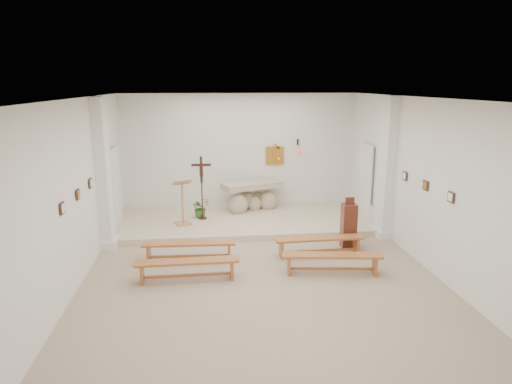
{
  "coord_description": "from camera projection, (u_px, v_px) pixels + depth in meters",
  "views": [
    {
      "loc": [
        -1.05,
        -8.54,
        3.77
      ],
      "look_at": [
        0.1,
        1.6,
        1.34
      ],
      "focal_mm": 32.0,
      "sensor_mm": 36.0,
      "label": 1
    }
  ],
  "objects": [
    {
      "name": "bench_left_front",
      "position": [
        189.0,
        247.0,
        9.88
      ],
      "size": [
        2.02,
        0.41,
        0.42
      ],
      "rotation": [
        0.0,
        0.0,
        -0.04
      ],
      "color": "#A95E31",
      "rests_on": "ground"
    },
    {
      "name": "wall_right",
      "position": [
        431.0,
        186.0,
        9.22
      ],
      "size": [
        0.02,
        10.0,
        3.5
      ],
      "primitive_type": "cube",
      "color": "white",
      "rests_on": "ground"
    },
    {
      "name": "potted_plant",
      "position": [
        200.0,
        208.0,
        12.62
      ],
      "size": [
        0.66,
        0.64,
        0.55
      ],
      "primitive_type": "imported",
      "rotation": [
        0.0,
        0.0,
        0.63
      ],
      "color": "#326227",
      "rests_on": "sanctuary_platform"
    },
    {
      "name": "altar",
      "position": [
        251.0,
        198.0,
        13.38
      ],
      "size": [
        1.86,
        1.23,
        0.9
      ],
      "rotation": [
        0.0,
        0.0,
        0.35
      ],
      "color": "#C5B196",
      "rests_on": "sanctuary_platform"
    },
    {
      "name": "radiator_left",
      "position": [
        111.0,
        227.0,
        11.42
      ],
      "size": [
        0.1,
        0.85,
        0.52
      ],
      "primitive_type": "cube",
      "color": "silver",
      "rests_on": "ground"
    },
    {
      "name": "station_frame_left_mid",
      "position": [
        78.0,
        194.0,
        8.66
      ],
      "size": [
        0.03,
        0.2,
        0.2
      ],
      "primitive_type": "cube",
      "color": "#40291C",
      "rests_on": "wall_left"
    },
    {
      "name": "gold_wall_relief",
      "position": [
        275.0,
        156.0,
        13.77
      ],
      "size": [
        0.55,
        0.04,
        0.55
      ],
      "primitive_type": "cube",
      "color": "gold",
      "rests_on": "wall_back"
    },
    {
      "name": "station_frame_left_front",
      "position": [
        62.0,
        208.0,
        7.69
      ],
      "size": [
        0.03,
        0.2,
        0.2
      ],
      "primitive_type": "cube",
      "color": "#40291C",
      "rests_on": "wall_left"
    },
    {
      "name": "crucifix_stand",
      "position": [
        202.0,
        183.0,
        12.3
      ],
      "size": [
        0.52,
        0.23,
        1.73
      ],
      "rotation": [
        0.0,
        0.0,
        -0.03
      ],
      "color": "#361B11",
      "rests_on": "sanctuary_platform"
    },
    {
      "name": "station_frame_left_rear",
      "position": [
        91.0,
        183.0,
        9.63
      ],
      "size": [
        0.03,
        0.2,
        0.2
      ],
      "primitive_type": "cube",
      "color": "#40291C",
      "rests_on": "wall_left"
    },
    {
      "name": "station_frame_right_mid",
      "position": [
        425.0,
        185.0,
        9.42
      ],
      "size": [
        0.03,
        0.2,
        0.2
      ],
      "primitive_type": "cube",
      "color": "#40291C",
      "rests_on": "wall_right"
    },
    {
      "name": "donation_pedestal",
      "position": [
        349.0,
        225.0,
        10.68
      ],
      "size": [
        0.33,
        0.33,
        1.21
      ],
      "rotation": [
        0.0,
        0.0,
        -0.03
      ],
      "color": "maroon",
      "rests_on": "ground"
    },
    {
      "name": "station_frame_right_rear",
      "position": [
        405.0,
        176.0,
        10.39
      ],
      "size": [
        0.03,
        0.2,
        0.2
      ],
      "primitive_type": "cube",
      "color": "#40291C",
      "rests_on": "wall_right"
    },
    {
      "name": "pilaster_left",
      "position": [
        103.0,
        174.0,
        10.4
      ],
      "size": [
        0.26,
        0.55,
        3.5
      ],
      "primitive_type": "cube",
      "color": "white",
      "rests_on": "ground"
    },
    {
      "name": "station_frame_right_front",
      "position": [
        451.0,
        197.0,
        8.45
      ],
      "size": [
        0.03,
        0.2,
        0.2
      ],
      "primitive_type": "cube",
      "color": "#40291C",
      "rests_on": "wall_right"
    },
    {
      "name": "bench_left_second",
      "position": [
        187.0,
        265.0,
        8.88
      ],
      "size": [
        2.02,
        0.36,
        0.42
      ],
      "rotation": [
        0.0,
        0.0,
        0.02
      ],
      "color": "#A95E31",
      "rests_on": "ground"
    },
    {
      "name": "bench_right_second",
      "position": [
        332.0,
        259.0,
        9.19
      ],
      "size": [
        2.03,
        0.58,
        0.42
      ],
      "rotation": [
        0.0,
        0.0,
        -0.13
      ],
      "color": "#A95E31",
      "rests_on": "ground"
    },
    {
      "name": "ground",
      "position": [
        260.0,
        274.0,
        9.25
      ],
      "size": [
        7.0,
        10.0,
        0.0
      ],
      "primitive_type": "cube",
      "color": "tan",
      "rests_on": "ground"
    },
    {
      "name": "wall_back",
      "position": [
        240.0,
        153.0,
        13.66
      ],
      "size": [
        7.0,
        0.02,
        3.5
      ],
      "primitive_type": "cube",
      "color": "white",
      "rests_on": "ground"
    },
    {
      "name": "ceiling",
      "position": [
        260.0,
        99.0,
        8.44
      ],
      "size": [
        7.0,
        10.0,
        0.02
      ],
      "primitive_type": "cube",
      "color": "silver",
      "rests_on": "wall_back"
    },
    {
      "name": "lectern",
      "position": [
        183.0,
        202.0,
        11.89
      ],
      "size": [
        0.54,
        0.49,
        1.25
      ],
      "rotation": [
        0.0,
        0.0,
        0.36
      ],
      "color": "tan",
      "rests_on": "sanctuary_platform"
    },
    {
      "name": "pilaster_right",
      "position": [
        387.0,
        168.0,
        11.14
      ],
      "size": [
        0.26,
        0.55,
        3.5
      ],
      "primitive_type": "cube",
      "color": "white",
      "rests_on": "ground"
    },
    {
      "name": "radiator_right",
      "position": [
        375.0,
        218.0,
        12.17
      ],
      "size": [
        0.1,
        0.85,
        0.52
      ],
      "primitive_type": "cube",
      "color": "silver",
      "rests_on": "ground"
    },
    {
      "name": "sanctuary_platform",
      "position": [
        245.0,
        221.0,
        12.61
      ],
      "size": [
        6.98,
        3.0,
        0.15
      ],
      "primitive_type": "cube",
      "color": "beige",
      "rests_on": "ground"
    },
    {
      "name": "wall_left",
      "position": [
        74.0,
        195.0,
        8.46
      ],
      "size": [
        0.02,
        10.0,
        3.5
      ],
      "primitive_type": "cube",
      "color": "white",
      "rests_on": "ground"
    },
    {
      "name": "sanctuary_lamp",
      "position": [
        299.0,
        151.0,
        13.57
      ],
      "size": [
        0.11,
        0.36,
        0.44
      ],
      "color": "black",
      "rests_on": "wall_back"
    },
    {
      "name": "bench_right_front",
      "position": [
        319.0,
        242.0,
        10.19
      ],
      "size": [
        2.02,
        0.38,
        0.42
      ],
      "rotation": [
        0.0,
        0.0,
        0.03
      ],
      "color": "#A95E31",
      "rests_on": "ground"
    }
  ]
}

